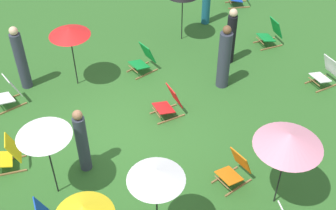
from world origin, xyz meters
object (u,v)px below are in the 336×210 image
Objects in this scene: deckchair_2 at (326,73)px; deckchair_7 at (143,60)px; person_0 at (224,59)px; umbrella_3 at (289,140)px; umbrella_0 at (156,175)px; deckchair_10 at (169,103)px; umbrella_2 at (69,32)px; deckchair_5 at (235,169)px; deckchair_9 at (271,34)px; deckchair_8 at (8,93)px; person_3 at (231,37)px; deckchair_0 at (8,155)px; umbrella_1 at (43,132)px; person_1 at (82,142)px; person_2 at (21,59)px.

deckchair_7 is at bearing -125.09° from deckchair_2.
umbrella_3 is at bearing -125.88° from person_0.
deckchair_2 is at bearing 113.84° from umbrella_0.
deckchair_10 is 3.08m from umbrella_2.
deckchair_5 is at bearing 107.50° from umbrella_0.
deckchair_2 is at bearing 7.94° from deckchair_9.
deckchair_8 is 6.14m from person_3.
deckchair_7 is 5.62m from umbrella_0.
deckchair_2 and deckchair_5 have the same top height.
deckchair_10 is 0.49× the size of person_3.
umbrella_3 is at bearing -55.33° from deckchair_2.
deckchair_10 is at bearing 176.15° from deckchair_5.
deckchair_7 is (-4.51, -0.34, 0.00)m from deckchair_5.
deckchair_8 is 0.46× the size of person_0.
person_3 is at bearing 112.12° from deckchair_0.
umbrella_1 is at bearing -122.27° from deckchair_5.
deckchair_2 is 0.44× the size of umbrella_1.
umbrella_3 reaches higher than deckchair_0.
person_3 is at bearing 115.60° from deckchair_10.
umbrella_0 reaches higher than person_1.
person_1 reaches higher than deckchair_8.
deckchair_10 is at bearing 145.78° from person_1.
deckchair_8 and deckchair_9 have the same top height.
umbrella_2 reaches higher than deckchair_8.
deckchair_10 is (-0.20, 3.92, 0.00)m from deckchair_0.
person_3 is at bearing -77.87° from deckchair_9.
person_2 is at bearing 133.94° from person_0.
umbrella_2 is at bearing -92.42° from deckchair_9.
person_1 is (2.62, -6.50, 0.44)m from deckchair_9.
person_2 is at bearing 123.30° from person_3.
person_0 is at bearing -117.02° from deckchair_2.
person_1 is (2.88, -2.48, 0.44)m from deckchair_7.
umbrella_2 is (-4.67, -2.21, 1.27)m from deckchair_5.
person_1 is at bearing -161.13° from umbrella_0.
person_1 is (0.36, -6.75, 0.44)m from deckchair_2.
deckchair_0 is at bearing 164.07° from person_0.
deckchair_10 is 2.59m from person_1.
deckchair_0 is 1.00× the size of deckchair_2.
deckchair_8 is at bearing -158.99° from umbrella_0.
umbrella_2 is at bearing 125.51° from person_3.
umbrella_0 is (4.90, -5.72, 1.47)m from deckchair_9.
person_1 is 0.98× the size of person_3.
person_2 is (-0.60, 0.51, 0.52)m from deckchair_8.
umbrella_2 is 4.01m from person_0.
umbrella_1 is at bearing 61.68° from person_2.
deckchair_9 is 0.42× the size of umbrella_0.
deckchair_9 is 7.67m from umbrella_0.
person_2 is (-3.11, -7.43, 0.52)m from deckchair_2.
deckchair_2 is 6.69m from umbrella_0.
person_1 is at bearing 73.52° from person_2.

